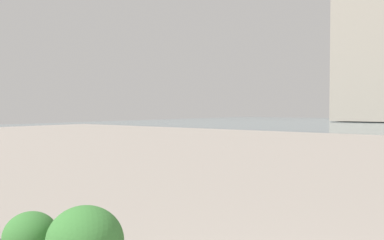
% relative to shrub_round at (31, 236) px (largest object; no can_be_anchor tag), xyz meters
% --- Properties ---
extents(shrub_round, '(0.65, 0.58, 0.55)m').
position_rel_shrub_round_xyz_m(shrub_round, '(0.00, 0.00, 0.00)').
color(shrub_round, '#387533').
rests_on(shrub_round, ground).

